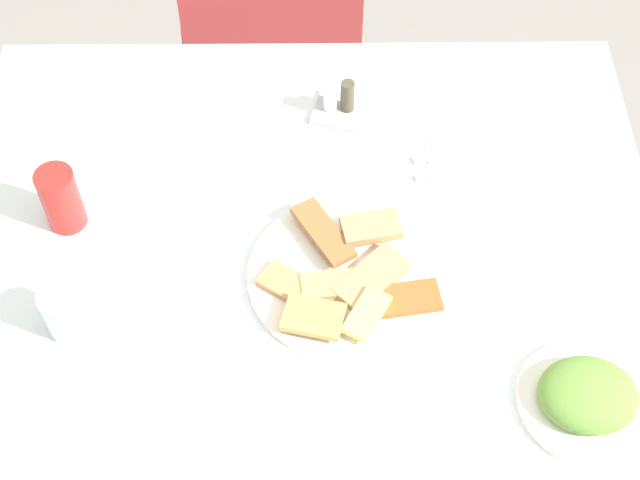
{
  "coord_description": "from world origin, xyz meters",
  "views": [
    {
      "loc": [
        0.02,
        -0.95,
        2.02
      ],
      "look_at": [
        0.02,
        -0.04,
        0.77
      ],
      "focal_mm": 52.15,
      "sensor_mm": 36.0,
      "label": 1
    }
  ],
  "objects_px": {
    "dining_table": "(306,257)",
    "salad_plate_greens": "(587,397)",
    "paper_napkin": "(461,162)",
    "fork": "(462,168)",
    "pide_platter": "(345,276)",
    "drinking_glass": "(65,311)",
    "soda_can": "(61,199)",
    "spoon": "(460,153)",
    "dining_chair": "(269,43)",
    "condiment_caddy": "(339,104)"
  },
  "relations": [
    {
      "from": "drinking_glass",
      "to": "paper_napkin",
      "type": "xyz_separation_m",
      "value": [
        0.66,
        0.34,
        -0.04
      ]
    },
    {
      "from": "pide_platter",
      "to": "drinking_glass",
      "type": "height_order",
      "value": "drinking_glass"
    },
    {
      "from": "soda_can",
      "to": "condiment_caddy",
      "type": "relative_size",
      "value": 1.1
    },
    {
      "from": "dining_chair",
      "to": "soda_can",
      "type": "xyz_separation_m",
      "value": [
        -0.32,
        -0.73,
        0.31
      ]
    },
    {
      "from": "paper_napkin",
      "to": "fork",
      "type": "bearing_deg",
      "value": -90.0
    },
    {
      "from": "pide_platter",
      "to": "spoon",
      "type": "relative_size",
      "value": 1.8
    },
    {
      "from": "dining_chair",
      "to": "soda_can",
      "type": "distance_m",
      "value": 0.85
    },
    {
      "from": "soda_can",
      "to": "fork",
      "type": "relative_size",
      "value": 0.69
    },
    {
      "from": "dining_table",
      "to": "salad_plate_greens",
      "type": "distance_m",
      "value": 0.54
    },
    {
      "from": "dining_table",
      "to": "salad_plate_greens",
      "type": "bearing_deg",
      "value": -37.61
    },
    {
      "from": "dining_table",
      "to": "condiment_caddy",
      "type": "bearing_deg",
      "value": 77.47
    },
    {
      "from": "dining_table",
      "to": "pide_platter",
      "type": "relative_size",
      "value": 3.83
    },
    {
      "from": "salad_plate_greens",
      "to": "spoon",
      "type": "distance_m",
      "value": 0.52
    },
    {
      "from": "pide_platter",
      "to": "paper_napkin",
      "type": "height_order",
      "value": "pide_platter"
    },
    {
      "from": "salad_plate_greens",
      "to": "paper_napkin",
      "type": "bearing_deg",
      "value": 106.16
    },
    {
      "from": "condiment_caddy",
      "to": "drinking_glass",
      "type": "bearing_deg",
      "value": -133.21
    },
    {
      "from": "drinking_glass",
      "to": "spoon",
      "type": "xyz_separation_m",
      "value": [
        0.66,
        0.36,
        -0.04
      ]
    },
    {
      "from": "drinking_glass",
      "to": "fork",
      "type": "xyz_separation_m",
      "value": [
        0.66,
        0.32,
        -0.04
      ]
    },
    {
      "from": "pide_platter",
      "to": "salad_plate_greens",
      "type": "relative_size",
      "value": 1.54
    },
    {
      "from": "pide_platter",
      "to": "fork",
      "type": "relative_size",
      "value": 1.79
    },
    {
      "from": "soda_can",
      "to": "drinking_glass",
      "type": "relative_size",
      "value": 1.34
    },
    {
      "from": "condiment_caddy",
      "to": "pide_platter",
      "type": "bearing_deg",
      "value": -89.61
    },
    {
      "from": "soda_can",
      "to": "fork",
      "type": "xyz_separation_m",
      "value": [
        0.69,
        0.11,
        -0.06
      ]
    },
    {
      "from": "soda_can",
      "to": "paper_napkin",
      "type": "height_order",
      "value": "soda_can"
    },
    {
      "from": "dining_chair",
      "to": "fork",
      "type": "bearing_deg",
      "value": -58.75
    },
    {
      "from": "pide_platter",
      "to": "soda_can",
      "type": "xyz_separation_m",
      "value": [
        -0.48,
        0.13,
        0.05
      ]
    },
    {
      "from": "dining_chair",
      "to": "condiment_caddy",
      "type": "height_order",
      "value": "dining_chair"
    },
    {
      "from": "dining_chair",
      "to": "drinking_glass",
      "type": "height_order",
      "value": "dining_chair"
    },
    {
      "from": "drinking_glass",
      "to": "condiment_caddy",
      "type": "xyz_separation_m",
      "value": [
        0.44,
        0.47,
        -0.02
      ]
    },
    {
      "from": "dining_chair",
      "to": "fork",
      "type": "height_order",
      "value": "dining_chair"
    },
    {
      "from": "soda_can",
      "to": "spoon",
      "type": "bearing_deg",
      "value": 11.84
    },
    {
      "from": "pide_platter",
      "to": "salad_plate_greens",
      "type": "height_order",
      "value": "salad_plate_greens"
    },
    {
      "from": "salad_plate_greens",
      "to": "drinking_glass",
      "type": "relative_size",
      "value": 2.28
    },
    {
      "from": "dining_chair",
      "to": "paper_napkin",
      "type": "distance_m",
      "value": 0.75
    },
    {
      "from": "dining_table",
      "to": "fork",
      "type": "bearing_deg",
      "value": 26.16
    },
    {
      "from": "dining_chair",
      "to": "dining_table",
      "type": "bearing_deg",
      "value": -83.1
    },
    {
      "from": "dining_table",
      "to": "soda_can",
      "type": "xyz_separation_m",
      "value": [
        -0.41,
        0.03,
        0.13
      ]
    },
    {
      "from": "salad_plate_greens",
      "to": "soda_can",
      "type": "height_order",
      "value": "soda_can"
    },
    {
      "from": "dining_table",
      "to": "dining_chair",
      "type": "relative_size",
      "value": 1.38
    },
    {
      "from": "pide_platter",
      "to": "paper_napkin",
      "type": "distance_m",
      "value": 0.33
    },
    {
      "from": "pide_platter",
      "to": "soda_can",
      "type": "height_order",
      "value": "soda_can"
    },
    {
      "from": "spoon",
      "to": "condiment_caddy",
      "type": "bearing_deg",
      "value": 142.82
    },
    {
      "from": "pide_platter",
      "to": "salad_plate_greens",
      "type": "bearing_deg",
      "value": -32.57
    },
    {
      "from": "dining_chair",
      "to": "drinking_glass",
      "type": "distance_m",
      "value": 1.02
    },
    {
      "from": "paper_napkin",
      "to": "condiment_caddy",
      "type": "relative_size",
      "value": 1.07
    },
    {
      "from": "salad_plate_greens",
      "to": "paper_napkin",
      "type": "height_order",
      "value": "salad_plate_greens"
    },
    {
      "from": "dining_chair",
      "to": "drinking_glass",
      "type": "xyz_separation_m",
      "value": [
        -0.28,
        -0.94,
        0.29
      ]
    },
    {
      "from": "spoon",
      "to": "soda_can",
      "type": "bearing_deg",
      "value": -178.95
    },
    {
      "from": "paper_napkin",
      "to": "fork",
      "type": "relative_size",
      "value": 0.66
    },
    {
      "from": "soda_can",
      "to": "spoon",
      "type": "height_order",
      "value": "soda_can"
    }
  ]
}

